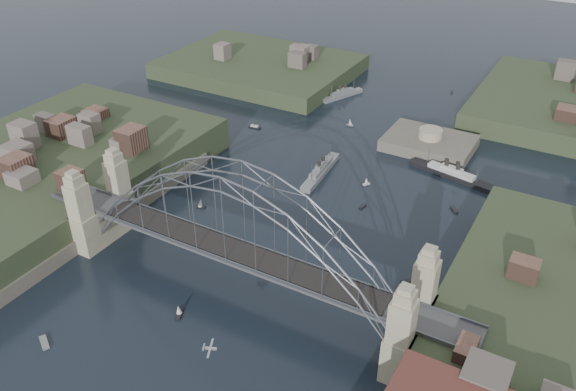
{
  "coord_description": "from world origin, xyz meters",
  "views": [
    {
      "loc": [
        47.65,
        -65.31,
        69.65
      ],
      "look_at": [
        0.0,
        18.0,
        10.0
      ],
      "focal_mm": 36.69,
      "sensor_mm": 36.0,
      "label": 1
    }
  ],
  "objects_px": {
    "fort_island": "(428,149)",
    "naval_cruiser_far": "(342,95)",
    "naval_cruiser_near": "(321,171)",
    "ocean_liner": "(451,174)",
    "bridge": "(235,233)"
  },
  "relations": [
    {
      "from": "naval_cruiser_near",
      "to": "naval_cruiser_far",
      "type": "distance_m",
      "value": 48.55
    },
    {
      "from": "naval_cruiser_near",
      "to": "ocean_liner",
      "type": "height_order",
      "value": "naval_cruiser_near"
    },
    {
      "from": "fort_island",
      "to": "naval_cruiser_far",
      "type": "height_order",
      "value": "fort_island"
    },
    {
      "from": "ocean_liner",
      "to": "bridge",
      "type": "bearing_deg",
      "value": -110.11
    },
    {
      "from": "bridge",
      "to": "fort_island",
      "type": "height_order",
      "value": "bridge"
    },
    {
      "from": "fort_island",
      "to": "naval_cruiser_near",
      "type": "bearing_deg",
      "value": -125.0
    },
    {
      "from": "bridge",
      "to": "naval_cruiser_far",
      "type": "bearing_deg",
      "value": 103.7
    },
    {
      "from": "naval_cruiser_near",
      "to": "bridge",
      "type": "bearing_deg",
      "value": -82.23
    },
    {
      "from": "bridge",
      "to": "ocean_liner",
      "type": "relative_size",
      "value": 3.98
    },
    {
      "from": "bridge",
      "to": "fort_island",
      "type": "relative_size",
      "value": 3.82
    },
    {
      "from": "bridge",
      "to": "fort_island",
      "type": "bearing_deg",
      "value": 80.27
    },
    {
      "from": "naval_cruiser_near",
      "to": "ocean_liner",
      "type": "relative_size",
      "value": 0.91
    },
    {
      "from": "fort_island",
      "to": "naval_cruiser_far",
      "type": "xyz_separation_m",
      "value": [
        -33.97,
        20.1,
        1.14
      ]
    },
    {
      "from": "fort_island",
      "to": "ocean_liner",
      "type": "distance_m",
      "value": 15.07
    },
    {
      "from": "fort_island",
      "to": "naval_cruiser_near",
      "type": "height_order",
      "value": "fort_island"
    }
  ]
}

